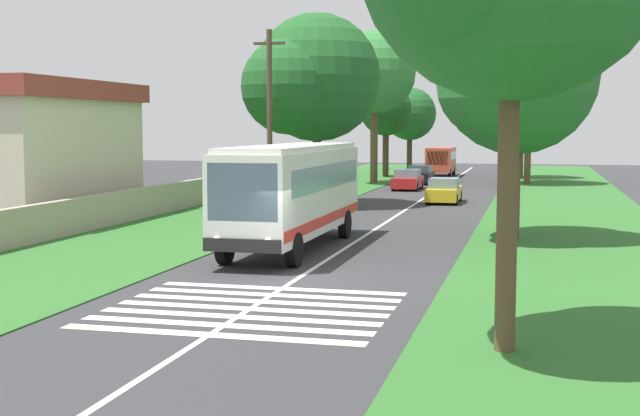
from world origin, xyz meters
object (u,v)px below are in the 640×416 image
Objects in this scene: trailing_car_0 at (444,191)px; trailing_car_2 at (420,175)px; trailing_minibus_0 at (441,159)px; roadside_tree_right_3 at (513,79)px; coach_bus at (293,189)px; roadside_building at (14,150)px; utility_pole at (270,125)px; trailing_car_1 at (408,180)px; roadside_tree_left_0 at (409,115)px; roadside_tree_right_2 at (526,92)px; roadside_tree_right_0 at (519,94)px; roadside_tree_left_2 at (385,111)px; roadside_tree_left_1 at (371,75)px; roadside_tree_left_3 at (312,82)px.

trailing_car_2 is (16.21, 3.48, 0.00)m from trailing_car_0.
roadside_tree_right_3 is at bearing -170.36° from trailing_minibus_0.
trailing_car_0 is at bearing -9.23° from coach_bus.
roadside_building is (6.42, 15.44, 1.15)m from coach_bus.
roadside_tree_right_3 is (-15.86, -4.20, 5.53)m from trailing_car_0.
roadside_building is (-0.29, 12.50, -1.16)m from utility_pole.
roadside_tree_left_0 is at bearing 8.14° from trailing_car_1.
roadside_tree_right_2 is 33.10m from utility_pole.
roadside_tree_left_0 is at bearing 41.38° from roadside_tree_right_0.
coach_bus is 39.04m from roadside_tree_right_2.
trailing_car_1 is 0.53× the size of roadside_tree_left_2.
roadside_tree_right_0 is at bearing -8.20° from trailing_car_0.
roadside_tree_right_2 is at bearing -141.05° from trailing_minibus_0.
trailing_car_1 is (30.13, 0.21, -1.48)m from coach_bus.
roadside_tree_left_1 is 1.11× the size of roadside_tree_left_3.
trailing_car_2 is at bearing -80.62° from roadside_tree_left_1.
coach_bus is 1.06× the size of roadside_tree_right_2.
coach_bus is at bearing -175.85° from roadside_tree_left_0.
trailing_car_0 is at bearing -173.53° from trailing_minibus_0.
trailing_minibus_0 is 0.75× the size of roadside_tree_left_2.
coach_bus is 47.02m from trailing_minibus_0.
trailing_car_1 is at bearing -14.20° from roadside_tree_left_3.
trailing_car_2 is 0.46× the size of roadside_tree_right_3.
roadside_tree_left_1 reaches higher than trailing_minibus_0.
trailing_car_0 is 0.43× the size of roadside_tree_right_0.
utility_pole reaches higher than trailing_car_2.
utility_pole is at bearing 173.35° from trailing_car_1.
roadside_tree_left_2 is at bearing 15.70° from trailing_car_1.
trailing_car_0 is 10.37m from trailing_car_1.
roadside_tree_left_1 is (15.59, 7.24, 7.65)m from trailing_car_0.
roadside_tree_left_1 is at bearing -179.26° from roadside_tree_left_0.
roadside_tree_left_2 is (14.78, 4.15, 5.02)m from trailing_car_1.
trailing_minibus_0 is at bearing 38.95° from roadside_tree_right_2.
trailing_car_2 is 10.59m from roadside_tree_left_2.
trailing_car_0 is at bearing -162.62° from roadside_tree_left_2.
roadside_tree_right_0 is 1.16× the size of utility_pole.
roadside_tree_right_0 reaches higher than trailing_car_0.
roadside_tree_right_2 is (37.99, -7.58, 4.81)m from coach_bus.
roadside_tree_right_2 is at bearing -18.60° from utility_pole.
roadside_tree_left_2 is 28.22m from roadside_tree_left_3.
roadside_tree_left_1 is (5.84, 3.72, 7.65)m from trailing_car_1.
trailing_minibus_0 is at bearing -20.92° from roadside_tree_left_1.
roadside_tree_right_3 is at bearing -179.18° from roadside_tree_right_0.
roadside_tree_left_0 is (11.11, 4.51, 3.97)m from trailing_minibus_0.
roadside_tree_right_0 is 7.51m from roadside_tree_right_2.
roadside_tree_left_0 is at bearing 22.08° from trailing_minibus_0.
trailing_car_0 is 0.53× the size of roadside_tree_left_2.
roadside_tree_left_3 reaches higher than trailing_car_1.
roadside_tree_left_3 is at bearing -179.16° from roadside_tree_left_0.
utility_pole is 0.75× the size of roadside_building.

